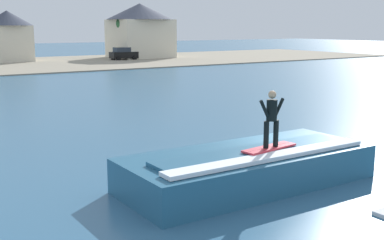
% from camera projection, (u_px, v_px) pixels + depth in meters
% --- Properties ---
extents(ground_plane, '(260.00, 260.00, 0.00)m').
position_uv_depth(ground_plane, '(272.00, 167.00, 17.37)').
color(ground_plane, '#346283').
extents(wave_crest, '(7.93, 3.23, 1.18)m').
position_uv_depth(wave_crest, '(249.00, 167.00, 15.35)').
color(wave_crest, '#265D7D').
rests_on(wave_crest, ground_plane).
extents(surfboard, '(2.01, 0.75, 0.06)m').
position_uv_depth(surfboard, '(269.00, 148.00, 15.06)').
color(surfboard, '#D8333F').
rests_on(surfboard, wave_crest).
extents(surfer, '(0.95, 0.32, 1.72)m').
position_uv_depth(surfer, '(272.00, 116.00, 14.84)').
color(surfer, black).
rests_on(surfer, surfboard).
extents(car_far_shore, '(3.81, 2.07, 1.86)m').
position_uv_depth(car_far_shore, '(123.00, 54.00, 70.57)').
color(car_far_shore, black).
rests_on(car_far_shore, ground_plane).
extents(house_gabled_white, '(9.99, 9.99, 8.13)m').
position_uv_depth(house_gabled_white, '(140.00, 28.00, 74.94)').
color(house_gabled_white, beige).
rests_on(house_gabled_white, ground_plane).
extents(house_small_cottage, '(6.79, 6.79, 6.85)m').
position_uv_depth(house_small_cottage, '(8.00, 34.00, 66.87)').
color(house_small_cottage, beige).
rests_on(house_small_cottage, ground_plane).
extents(tree_tall_bare, '(2.11, 2.11, 6.23)m').
position_uv_depth(tree_tall_bare, '(123.00, 25.00, 72.37)').
color(tree_tall_bare, brown).
rests_on(tree_tall_bare, ground_plane).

